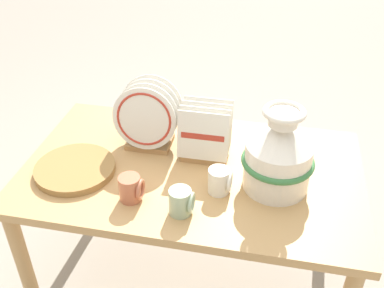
# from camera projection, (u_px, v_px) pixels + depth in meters

# --- Properties ---
(ground_plane) EXTENTS (14.00, 14.00, 0.00)m
(ground_plane) POSITION_uv_depth(u_px,v_px,m) (192.00, 284.00, 2.10)
(ground_plane) COLOR gray
(display_table) EXTENTS (1.28, 0.76, 0.69)m
(display_table) POSITION_uv_depth(u_px,v_px,m) (192.00, 185.00, 1.76)
(display_table) COLOR tan
(display_table) RESTS_ON ground_plane
(ceramic_vase) EXTENTS (0.26, 0.26, 0.32)m
(ceramic_vase) POSITION_uv_depth(u_px,v_px,m) (279.00, 155.00, 1.55)
(ceramic_vase) COLOR silver
(ceramic_vase) RESTS_ON display_table
(dish_rack_round_plates) EXTENTS (0.25, 0.16, 0.28)m
(dish_rack_round_plates) POSITION_uv_depth(u_px,v_px,m) (148.00, 119.00, 1.76)
(dish_rack_round_plates) COLOR tan
(dish_rack_round_plates) RESTS_ON display_table
(dish_rack_square_plates) EXTENTS (0.19, 0.15, 0.22)m
(dish_rack_square_plates) POSITION_uv_depth(u_px,v_px,m) (205.00, 137.00, 1.73)
(dish_rack_square_plates) COLOR tan
(dish_rack_square_plates) RESTS_ON display_table
(wicker_charger_stack) EXTENTS (0.30, 0.30, 0.03)m
(wicker_charger_stack) POSITION_uv_depth(u_px,v_px,m) (75.00, 169.00, 1.68)
(wicker_charger_stack) COLOR olive
(wicker_charger_stack) RESTS_ON display_table
(mug_sage_glaze) EXTENTS (0.08, 0.08, 0.09)m
(mug_sage_glaze) POSITION_uv_depth(u_px,v_px,m) (182.00, 202.00, 1.48)
(mug_sage_glaze) COLOR #9EB28E
(mug_sage_glaze) RESTS_ON display_table
(mug_terracotta_glaze) EXTENTS (0.08, 0.08, 0.09)m
(mug_terracotta_glaze) POSITION_uv_depth(u_px,v_px,m) (131.00, 188.00, 1.54)
(mug_terracotta_glaze) COLOR #B76647
(mug_terracotta_glaze) RESTS_ON display_table
(mug_cream_glaze) EXTENTS (0.08, 0.08, 0.09)m
(mug_cream_glaze) POSITION_uv_depth(u_px,v_px,m) (220.00, 181.00, 1.57)
(mug_cream_glaze) COLOR silver
(mug_cream_glaze) RESTS_ON display_table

